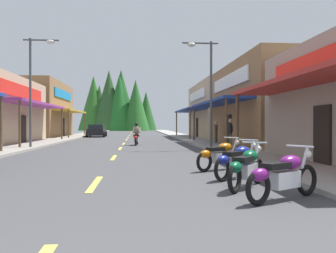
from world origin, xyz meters
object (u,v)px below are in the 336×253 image
object	(u,v)px
pedestrian_by_shop	(216,131)
motorcycle_parked_right_1	(247,167)
streetlamp_left	(36,77)
motorcycle_parked_right_0	(283,175)
streetlamp_right	(206,79)
motorcycle_parked_right_2	(238,160)
pedestrian_waiting	(231,132)
rider_cruising_lead	(137,136)
parked_car_curbside	(97,131)
motorcycle_parked_right_3	(220,155)

from	to	relation	value
pedestrian_by_shop	motorcycle_parked_right_1	bearing A→B (deg)	-68.54
streetlamp_left	motorcycle_parked_right_0	xyz separation A→B (m)	(8.71, -14.98, -3.69)
streetlamp_left	motorcycle_parked_right_0	distance (m)	17.72
streetlamp_right	motorcycle_parked_right_2	world-z (taller)	streetlamp_right
pedestrian_waiting	rider_cruising_lead	bearing A→B (deg)	-28.14
rider_cruising_lead	parked_car_curbside	xyz separation A→B (m)	(-4.55, 16.53, 0.03)
motorcycle_parked_right_3	pedestrian_by_shop	distance (m)	15.00
streetlamp_left	rider_cruising_lead	world-z (taller)	streetlamp_left
motorcycle_parked_right_1	pedestrian_by_shop	size ratio (longest dim) A/B	1.07
streetlamp_right	pedestrian_waiting	xyz separation A→B (m)	(1.34, -0.38, -2.97)
parked_car_curbside	motorcycle_parked_right_0	bearing A→B (deg)	-168.64
rider_cruising_lead	motorcycle_parked_right_0	bearing A→B (deg)	-166.91
motorcycle_parked_right_2	parked_car_curbside	size ratio (longest dim) A/B	0.39
motorcycle_parked_right_0	pedestrian_by_shop	world-z (taller)	pedestrian_by_shop
motorcycle_parked_right_3	rider_cruising_lead	world-z (taller)	rider_cruising_lead
rider_cruising_lead	pedestrian_by_shop	size ratio (longest dim) A/B	1.30
motorcycle_parked_right_1	pedestrian_waiting	size ratio (longest dim) A/B	1.00
streetlamp_right	pedestrian_by_shop	size ratio (longest dim) A/B	3.73
streetlamp_right	pedestrian_by_shop	bearing A→B (deg)	72.11
streetlamp_left	motorcycle_parked_right_3	bearing A→B (deg)	-50.66
motorcycle_parked_right_0	pedestrian_by_shop	distance (m)	19.46
parked_car_curbside	motorcycle_parked_right_2	bearing A→B (deg)	-167.80
motorcycle_parked_right_3	pedestrian_by_shop	bearing A→B (deg)	43.17
rider_cruising_lead	parked_car_curbside	size ratio (longest dim) A/B	0.50
motorcycle_parked_right_1	motorcycle_parked_right_3	world-z (taller)	same
streetlamp_right	pedestrian_by_shop	xyz separation A→B (m)	(1.82, 5.65, -3.05)
streetlamp_left	pedestrian_by_shop	bearing A→B (deg)	20.11
rider_cruising_lead	streetlamp_right	bearing A→B (deg)	-135.63
motorcycle_parked_right_1	motorcycle_parked_right_3	distance (m)	3.23
streetlamp_right	motorcycle_parked_right_3	world-z (taller)	streetlamp_right
streetlamp_right	pedestrian_by_shop	distance (m)	6.67
motorcycle_parked_right_3	pedestrian_by_shop	xyz separation A→B (m)	(3.07, 14.68, 0.46)
motorcycle_parked_right_1	motorcycle_parked_right_2	xyz separation A→B (m)	(0.20, 1.45, 0.00)
motorcycle_parked_right_3	parked_car_curbside	distance (m)	31.08
streetlamp_left	motorcycle_parked_right_3	world-z (taller)	streetlamp_left
streetlamp_right	rider_cruising_lead	xyz separation A→B (m)	(-3.94, 4.66, -3.34)
streetlamp_right	motorcycle_parked_right_1	world-z (taller)	streetlamp_right
streetlamp_right	rider_cruising_lead	bearing A→B (deg)	130.18
motorcycle_parked_right_2	motorcycle_parked_right_3	distance (m)	1.77
streetlamp_right	parked_car_curbside	bearing A→B (deg)	111.82
motorcycle_parked_right_3	pedestrian_waiting	world-z (taller)	pedestrian_waiting
motorcycle_parked_right_1	pedestrian_waiting	distance (m)	12.20
motorcycle_parked_right_3	rider_cruising_lead	distance (m)	13.96
streetlamp_right	motorcycle_parked_right_3	xyz separation A→B (m)	(-1.25, -9.03, -3.51)
pedestrian_waiting	parked_car_curbside	xyz separation A→B (m)	(-9.82, 21.56, -0.35)
motorcycle_parked_right_0	motorcycle_parked_right_2	size ratio (longest dim) A/B	1.13
motorcycle_parked_right_2	pedestrian_waiting	distance (m)	10.74
pedestrian_waiting	motorcycle_parked_right_2	bearing A→B (deg)	92.00
motorcycle_parked_right_1	streetlamp_left	bearing A→B (deg)	68.63
motorcycle_parked_right_1	pedestrian_by_shop	world-z (taller)	pedestrian_by_shop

